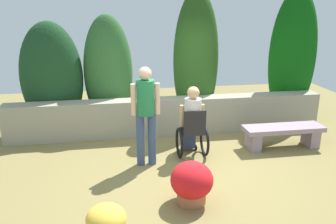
{
  "coord_description": "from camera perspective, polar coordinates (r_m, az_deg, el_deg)",
  "views": [
    {
      "loc": [
        -1.15,
        -5.35,
        2.73
      ],
      "look_at": [
        -0.2,
        0.53,
        0.85
      ],
      "focal_mm": 37.06,
      "sensor_mm": 36.0,
      "label": 1
    }
  ],
  "objects": [
    {
      "name": "flower_pot_terracotta_by_wall",
      "position": [
        4.99,
        3.93,
        -11.54
      ],
      "size": [
        0.61,
        0.61,
        0.62
      ],
      "color": "#A46140",
      "rests_on": "ground"
    },
    {
      "name": "person_in_wheelchair",
      "position": [
        6.34,
        3.95,
        -1.94
      ],
      "size": [
        0.53,
        0.66,
        1.33
      ],
      "rotation": [
        0.0,
        0.0,
        0.01
      ],
      "color": "black",
      "rests_on": "ground"
    },
    {
      "name": "person_standing_companion",
      "position": [
        5.85,
        -3.7,
        0.36
      ],
      "size": [
        0.49,
        0.3,
        1.74
      ],
      "rotation": [
        0.0,
        0.0,
        0.2
      ],
      "color": "#3A4D75",
      "rests_on": "ground"
    },
    {
      "name": "flower_pot_purple_near",
      "position": [
        4.37,
        -10.12,
        -17.36
      ],
      "size": [
        0.48,
        0.48,
        0.46
      ],
      "color": "gray",
      "rests_on": "ground"
    },
    {
      "name": "ground_plane",
      "position": [
        6.12,
        2.63,
        -9.01
      ],
      "size": [
        11.65,
        11.65,
        0.0
      ],
      "primitive_type": "plane",
      "color": "olive"
    },
    {
      "name": "hedge_backdrop",
      "position": [
        7.78,
        -0.57,
        7.46
      ],
      "size": [
        6.68,
        1.02,
        3.06
      ],
      "color": "#193F1F",
      "rests_on": "ground"
    },
    {
      "name": "stone_bench",
      "position": [
        7.14,
        18.38,
        -3.34
      ],
      "size": [
        1.56,
        0.46,
        0.44
      ],
      "rotation": [
        0.0,
        0.0,
        0.04
      ],
      "color": "gray",
      "rests_on": "ground"
    },
    {
      "name": "stone_retaining_wall",
      "position": [
        7.46,
        0.11,
        -0.69
      ],
      "size": [
        6.75,
        0.4,
        0.79
      ],
      "primitive_type": "cube",
      "color": "gray",
      "rests_on": "ground"
    }
  ]
}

